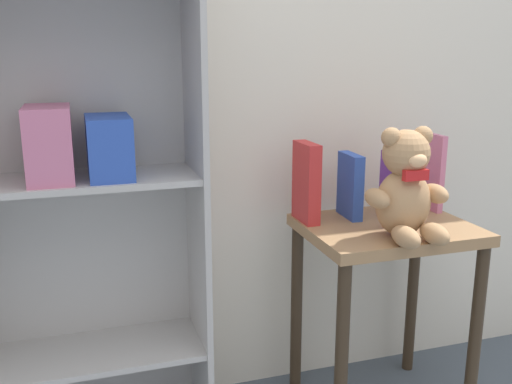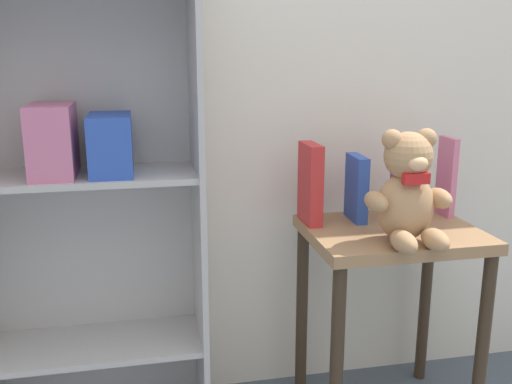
# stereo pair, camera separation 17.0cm
# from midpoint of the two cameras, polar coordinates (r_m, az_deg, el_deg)

# --- Properties ---
(wall_back) EXTENTS (4.80, 0.06, 2.50)m
(wall_back) POSITION_cam_midpoint_polar(r_m,az_deg,el_deg) (1.99, 9.79, 15.34)
(wall_back) COLOR silver
(wall_back) RESTS_ON ground_plane
(bookshelf_side) EXTENTS (0.67, 0.29, 1.68)m
(bookshelf_side) POSITION_cam_midpoint_polar(r_m,az_deg,el_deg) (1.72, -14.24, 5.00)
(bookshelf_side) COLOR #BCB7B2
(bookshelf_side) RESTS_ON ground_plane
(display_table) EXTENTS (0.53, 0.42, 0.66)m
(display_table) POSITION_cam_midpoint_polar(r_m,az_deg,el_deg) (1.89, 15.78, -7.25)
(display_table) COLOR #9E754C
(display_table) RESTS_ON ground_plane
(teddy_bear) EXTENTS (0.25, 0.23, 0.33)m
(teddy_bear) POSITION_cam_midpoint_polar(r_m,az_deg,el_deg) (1.69, 17.75, 0.00)
(teddy_bear) COLOR tan
(teddy_bear) RESTS_ON display_table
(book_standing_red) EXTENTS (0.04, 0.14, 0.26)m
(book_standing_red) POSITION_cam_midpoint_polar(r_m,az_deg,el_deg) (1.82, 8.13, 0.81)
(book_standing_red) COLOR red
(book_standing_red) RESTS_ON display_table
(book_standing_blue) EXTENTS (0.04, 0.14, 0.21)m
(book_standing_blue) POSITION_cam_midpoint_polar(r_m,az_deg,el_deg) (1.88, 12.58, 0.36)
(book_standing_blue) COLOR #2D51B7
(book_standing_blue) RESTS_ON display_table
(book_standing_purple) EXTENTS (0.02, 0.13, 0.21)m
(book_standing_purple) POSITION_cam_midpoint_polar(r_m,az_deg,el_deg) (1.95, 16.74, 0.51)
(book_standing_purple) COLOR purple
(book_standing_purple) RESTS_ON display_table
(book_standing_pink) EXTENTS (0.02, 0.10, 0.26)m
(book_standing_pink) POSITION_cam_midpoint_polar(r_m,az_deg,el_deg) (2.02, 20.84, 1.41)
(book_standing_pink) COLOR #D17093
(book_standing_pink) RESTS_ON display_table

